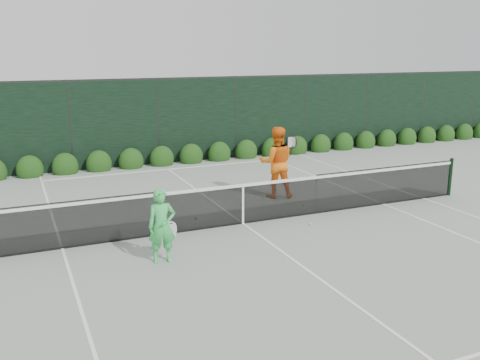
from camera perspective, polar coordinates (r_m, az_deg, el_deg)
name	(u,v)px	position (r m, az deg, el deg)	size (l,w,h in m)	color
ground	(243,224)	(12.75, 0.31, -4.69)	(80.00, 80.00, 0.00)	gray
tennis_net	(242,202)	(12.58, 0.21, -2.41)	(12.90, 0.10, 1.07)	black
player_woman	(162,226)	(10.44, -8.34, -4.88)	(0.63, 0.41, 1.46)	#3BCA5A
player_man	(276,162)	(14.81, 3.91, 1.89)	(1.16, 1.03, 1.98)	orange
court_lines	(243,223)	(12.75, 0.31, -4.66)	(11.03, 23.83, 0.01)	white
windscreen_fence	(302,189)	(10.00, 6.61, -0.96)	(32.00, 21.07, 3.06)	black
hedge_row	(162,159)	(19.23, -8.34, 2.26)	(31.66, 0.65, 0.94)	#10370F
tennis_balls	(247,222)	(12.78, 0.80, -4.48)	(4.20, 1.58, 0.07)	#D4E933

